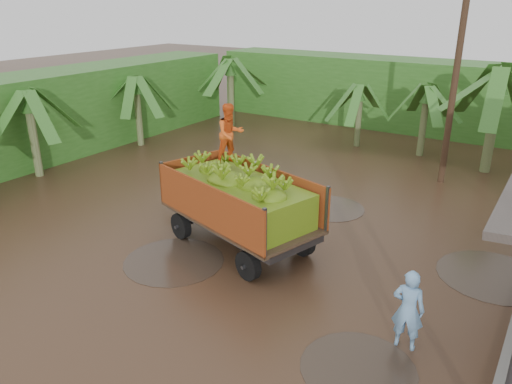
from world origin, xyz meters
TOP-DOWN VIEW (x-y plane):
  - ground at (0.00, 0.00)m, footprint 100.00×100.00m
  - hedge_north at (-2.00, 16.00)m, footprint 22.00×3.00m
  - hedge_west at (-14.00, 4.00)m, footprint 3.00×18.00m
  - banana_trailer at (-1.97, -0.21)m, footprint 6.46×3.43m
  - man_blue at (3.30, -2.03)m, footprint 0.67×0.47m
  - utility_pole at (1.51, 8.31)m, footprint 1.20×0.24m
  - banana_plants at (-4.21, 6.46)m, footprint 24.30×20.02m

SIDE VIEW (x-z plane):
  - ground at x=0.00m, z-range 0.00..0.00m
  - man_blue at x=3.30m, z-range 0.00..1.73m
  - banana_trailer at x=-1.97m, z-range -0.52..3.33m
  - banana_plants at x=-4.21m, z-range -0.36..3.91m
  - hedge_north at x=-2.00m, z-range 0.00..3.60m
  - hedge_west at x=-14.00m, z-range 0.00..3.60m
  - utility_pole at x=1.51m, z-range 0.06..8.85m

